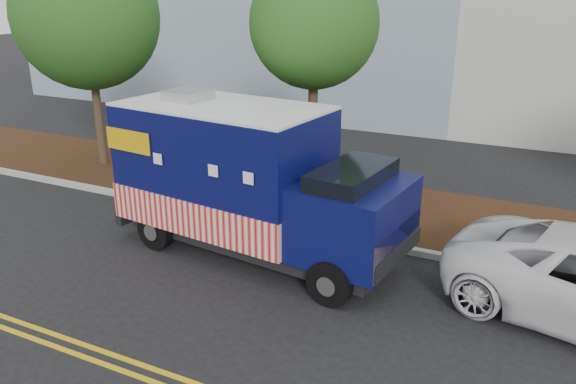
% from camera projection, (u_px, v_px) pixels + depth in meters
% --- Properties ---
extents(ground, '(120.00, 120.00, 0.00)m').
position_uv_depth(ground, '(256.00, 251.00, 12.91)').
color(ground, black).
rests_on(ground, ground).
extents(curb, '(120.00, 0.18, 0.15)m').
position_uv_depth(curb, '(283.00, 226.00, 14.07)').
color(curb, '#9E9E99').
rests_on(curb, ground).
extents(mulch_strip, '(120.00, 4.00, 0.15)m').
position_uv_depth(mulch_strip, '(316.00, 199.00, 15.84)').
color(mulch_strip, black).
rests_on(mulch_strip, ground).
extents(centerline_near, '(120.00, 0.10, 0.01)m').
position_uv_depth(centerline_near, '(124.00, 359.00, 9.15)').
color(centerline_near, gold).
rests_on(centerline_near, ground).
extents(centerline_far, '(120.00, 0.10, 0.01)m').
position_uv_depth(centerline_far, '(113.00, 367.00, 8.94)').
color(centerline_far, gold).
rests_on(centerline_far, ground).
extents(tree_a, '(4.46, 4.46, 7.08)m').
position_uv_depth(tree_a, '(87.00, 17.00, 17.24)').
color(tree_a, '#38281C').
rests_on(tree_a, ground).
extents(tree_b, '(3.31, 3.31, 6.49)m').
position_uv_depth(tree_b, '(314.00, 25.00, 14.22)').
color(tree_b, '#38281C').
rests_on(tree_b, ground).
extents(sign_post, '(0.06, 0.06, 2.40)m').
position_uv_depth(sign_post, '(142.00, 156.00, 15.95)').
color(sign_post, '#473828').
rests_on(sign_post, ground).
extents(food_truck, '(6.94, 3.25, 3.53)m').
position_uv_depth(food_truck, '(246.00, 183.00, 12.47)').
color(food_truck, black).
rests_on(food_truck, ground).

